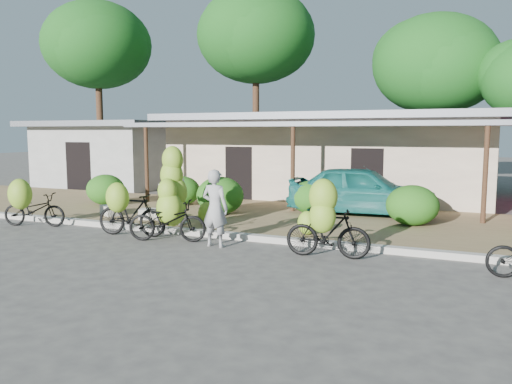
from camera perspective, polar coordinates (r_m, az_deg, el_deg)
ground at (r=10.68m, az=-6.59°, el=-7.48°), size 100.00×100.00×0.00m
sidewalk at (r=15.12m, az=2.82°, el=-2.97°), size 60.00×6.00×0.12m
curb at (r=12.40m, az=-2.00°, el=-5.08°), size 60.00×0.25×0.15m
shop_main at (r=20.59m, az=8.59°, el=4.22°), size 13.00×8.50×3.35m
shop_grey at (r=25.70m, az=-15.92°, el=4.31°), size 7.00×6.00×3.15m
tree_back_left at (r=29.42m, az=-17.84°, el=15.81°), size 5.85×5.78×9.60m
tree_far_center at (r=27.82m, az=-0.29°, el=17.56°), size 6.26×6.23×10.20m
tree_center_right at (r=25.87m, az=19.38°, el=13.79°), size 5.89×5.83×8.16m
hedge_0 at (r=18.11m, az=-16.81°, el=0.26°), size 1.36×1.23×1.06m
hedge_1 at (r=17.51m, az=-8.45°, el=0.17°), size 1.29×1.16×1.01m
hedge_2 at (r=15.38m, az=-4.13°, el=-0.40°), size 1.49×1.34×1.16m
hedge_3 at (r=15.49m, az=6.36°, el=-0.61°), size 1.32×1.19×1.03m
hedge_4 at (r=14.15m, az=17.43°, el=-1.46°), size 1.41×1.27×1.10m
bike_far_left at (r=15.21m, az=-24.30°, el=-1.50°), size 1.90×1.46×1.41m
bike_left at (r=12.98m, az=-14.26°, el=-2.18°), size 1.94×1.28×1.44m
bike_center at (r=12.46m, az=-9.84°, el=-1.57°), size 2.03×1.41×2.30m
bike_right at (r=10.43m, az=8.07°, el=-3.82°), size 1.82×1.20×1.73m
loose_banana_a at (r=13.96m, az=-10.24°, el=-2.15°), size 0.58×0.49×0.72m
loose_banana_b at (r=13.70m, az=-5.63°, el=-2.44°), size 0.50×0.43×0.63m
loose_banana_c at (r=12.37m, az=5.85°, el=-3.53°), size 0.47×0.40×0.59m
sack_near at (r=14.83m, az=-11.52°, el=-2.48°), size 0.94×0.68×0.30m
sack_far at (r=15.91m, az=-16.38°, el=-2.02°), size 0.84×0.72×0.28m
vendor at (r=11.50m, az=-4.70°, el=-1.86°), size 0.68×0.47×1.80m
bystander at (r=13.89m, az=-9.51°, el=0.24°), size 0.95×0.76×1.88m
teal_van at (r=15.57m, az=11.91°, el=0.20°), size 4.52×2.05×1.51m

